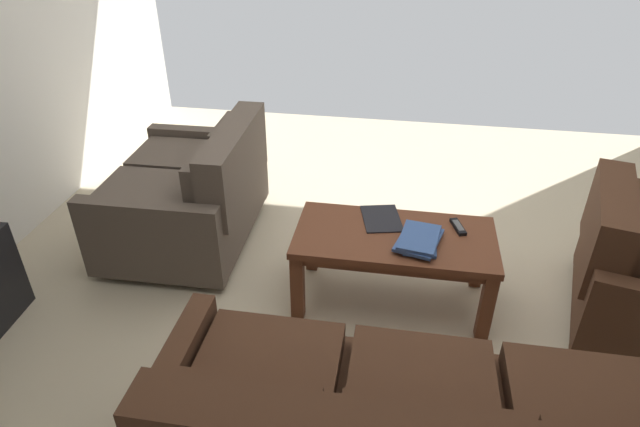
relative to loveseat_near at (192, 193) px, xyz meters
The scene contains 6 objects.
ground_plane 1.43m from the loveseat_near, 163.07° to the left, with size 5.16×5.57×0.01m, color beige.
loveseat_near is the anchor object (origin of this frame).
coffee_table 1.43m from the loveseat_near, 161.88° to the left, with size 1.11×0.55×0.47m.
book_stack 1.58m from the loveseat_near, 160.87° to the left, with size 0.28×0.34×0.05m.
tv_remote 1.74m from the loveseat_near, 169.26° to the left, with size 0.09×0.17×0.02m.
loose_magazine 1.31m from the loveseat_near, 166.90° to the left, with size 0.21×0.29×0.01m, color black.
Camera 1 is at (-0.03, 2.54, 2.13)m, focal length 30.21 mm.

